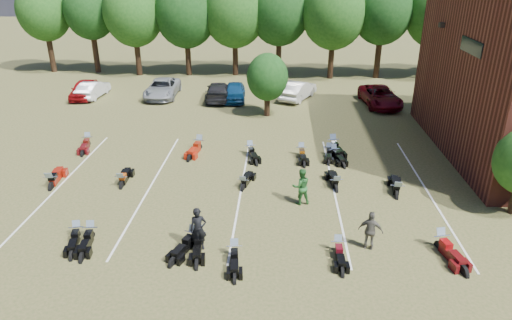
# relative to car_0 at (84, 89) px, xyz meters

# --- Properties ---
(ground) EXTENTS (160.00, 160.00, 0.00)m
(ground) POSITION_rel_car_0_xyz_m (18.46, -19.70, -0.77)
(ground) COLOR brown
(ground) RESTS_ON ground
(car_0) EXTENTS (2.33, 4.73, 1.55)m
(car_0) POSITION_rel_car_0_xyz_m (0.00, 0.00, 0.00)
(car_0) COLOR #9D0E11
(car_0) RESTS_ON ground
(car_1) EXTENTS (1.75, 4.48, 1.45)m
(car_1) POSITION_rel_car_0_xyz_m (0.71, 0.23, -0.05)
(car_1) COLOR silver
(car_1) RESTS_ON ground
(car_2) EXTENTS (2.77, 5.70, 1.56)m
(car_2) POSITION_rel_car_0_xyz_m (6.91, 0.67, 0.01)
(car_2) COLOR gray
(car_2) RESTS_ON ground
(car_3) EXTENTS (2.41, 5.32, 1.51)m
(car_3) POSITION_rel_car_0_xyz_m (12.04, 0.10, -0.02)
(car_3) COLOR black
(car_3) RESTS_ON ground
(car_4) EXTENTS (2.07, 4.56, 1.52)m
(car_4) POSITION_rel_car_0_xyz_m (13.51, -0.11, -0.01)
(car_4) COLOR navy
(car_4) RESTS_ON ground
(car_5) EXTENTS (3.56, 5.16, 1.61)m
(car_5) POSITION_rel_car_0_xyz_m (19.05, 0.63, 0.03)
(car_5) COLOR #ABAAA6
(car_5) RESTS_ON ground
(car_6) EXTENTS (3.19, 5.95, 1.59)m
(car_6) POSITION_rel_car_0_xyz_m (25.92, -0.96, 0.02)
(car_6) COLOR #55040D
(car_6) RESTS_ON ground
(car_7) EXTENTS (2.25, 4.74, 1.34)m
(car_7) POSITION_rel_car_0_xyz_m (32.36, -0.49, -0.11)
(car_7) COLOR #3A3A40
(car_7) RESTS_ON ground
(person_black) EXTENTS (0.79, 0.60, 1.94)m
(person_black) POSITION_rel_car_0_xyz_m (14.12, -22.52, 0.19)
(person_black) COLOR black
(person_black) RESTS_ON ground
(person_green) EXTENTS (1.07, 0.92, 1.92)m
(person_green) POSITION_rel_car_0_xyz_m (18.61, -18.31, 0.18)
(person_green) COLOR #215924
(person_green) RESTS_ON ground
(person_grey) EXTENTS (1.12, 0.73, 1.78)m
(person_grey) POSITION_rel_car_0_xyz_m (21.41, -22.13, 0.11)
(person_grey) COLOR #504E45
(person_grey) RESTS_ON ground
(motorcycle_0) EXTENTS (0.95, 2.24, 1.21)m
(motorcycle_0) POSITION_rel_car_0_xyz_m (9.20, -22.04, -0.77)
(motorcycle_0) COLOR black
(motorcycle_0) RESTS_ON ground
(motorcycle_1) EXTENTS (1.13, 2.19, 1.17)m
(motorcycle_1) POSITION_rel_car_0_xyz_m (8.56, -22.02, -0.77)
(motorcycle_1) COLOR black
(motorcycle_1) RESTS_ON ground
(motorcycle_2) EXTENTS (0.94, 2.27, 1.23)m
(motorcycle_2) POSITION_rel_car_0_xyz_m (14.05, -22.21, -0.77)
(motorcycle_2) COLOR black
(motorcycle_2) RESTS_ON ground
(motorcycle_3) EXTENTS (1.41, 2.33, 1.24)m
(motorcycle_3) POSITION_rel_car_0_xyz_m (13.76, -22.21, -0.77)
(motorcycle_3) COLOR black
(motorcycle_3) RESTS_ON ground
(motorcycle_4) EXTENTS (0.88, 2.15, 1.17)m
(motorcycle_4) POSITION_rel_car_0_xyz_m (15.69, -23.09, -0.77)
(motorcycle_4) COLOR black
(motorcycle_4) RESTS_ON ground
(motorcycle_5) EXTENTS (0.67, 2.04, 1.13)m
(motorcycle_5) POSITION_rel_car_0_xyz_m (20.03, -22.51, -0.77)
(motorcycle_5) COLOR black
(motorcycle_5) RESTS_ON ground
(motorcycle_6) EXTENTS (1.30, 2.53, 1.35)m
(motorcycle_6) POSITION_rel_car_0_xyz_m (24.45, -21.99, -0.77)
(motorcycle_6) COLOR #4C0A0D
(motorcycle_6) RESTS_ON ground
(motorcycle_7) EXTENTS (1.10, 2.57, 1.39)m
(motorcycle_7) POSITION_rel_car_0_xyz_m (5.16, -17.38, -0.77)
(motorcycle_7) COLOR maroon
(motorcycle_7) RESTS_ON ground
(motorcycle_8) EXTENTS (0.85, 2.29, 1.25)m
(motorcycle_8) POSITION_rel_car_0_xyz_m (8.92, -17.03, -0.77)
(motorcycle_8) COLOR black
(motorcycle_8) RESTS_ON ground
(motorcycle_9) EXTENTS (1.11, 2.19, 1.17)m
(motorcycle_9) POSITION_rel_car_0_xyz_m (15.57, -16.95, -0.77)
(motorcycle_9) COLOR black
(motorcycle_9) RESTS_ON ground
(motorcycle_11) EXTENTS (0.96, 2.34, 1.27)m
(motorcycle_11) POSITION_rel_car_0_xyz_m (20.56, -16.78, -0.77)
(motorcycle_11) COLOR black
(motorcycle_11) RESTS_ON ground
(motorcycle_13) EXTENTS (1.04, 2.45, 1.32)m
(motorcycle_13) POSITION_rel_car_0_xyz_m (23.65, -17.37, -0.77)
(motorcycle_13) COLOR black
(motorcycle_13) RESTS_ON ground
(motorcycle_14) EXTENTS (1.08, 2.37, 1.27)m
(motorcycle_14) POSITION_rel_car_0_xyz_m (4.76, -11.24, -0.77)
(motorcycle_14) COLOR #4A0A0E
(motorcycle_14) RESTS_ON ground
(motorcycle_15) EXTENTS (1.21, 2.57, 1.38)m
(motorcycle_15) POSITION_rel_car_0_xyz_m (12.26, -11.49, -0.77)
(motorcycle_15) COLOR #9C1B0B
(motorcycle_15) RESTS_ON ground
(motorcycle_16) EXTENTS (1.32, 2.37, 1.26)m
(motorcycle_16) POSITION_rel_car_0_xyz_m (15.64, -12.13, -0.77)
(motorcycle_16) COLOR black
(motorcycle_16) RESTS_ON ground
(motorcycle_17) EXTENTS (0.86, 2.24, 1.22)m
(motorcycle_17) POSITION_rel_car_0_xyz_m (18.87, -12.20, -0.77)
(motorcycle_17) COLOR black
(motorcycle_17) RESTS_ON ground
(motorcycle_18) EXTENTS (1.23, 2.23, 1.19)m
(motorcycle_18) POSITION_rel_car_0_xyz_m (20.91, -12.32, -0.77)
(motorcycle_18) COLOR black
(motorcycle_18) RESTS_ON ground
(motorcycle_19) EXTENTS (1.28, 2.62, 1.40)m
(motorcycle_19) POSITION_rel_car_0_xyz_m (20.97, -10.97, -0.77)
(motorcycle_19) COLOR black
(motorcycle_19) RESTS_ON ground
(motorcycle_20) EXTENTS (0.79, 2.05, 1.12)m
(motorcycle_20) POSITION_rel_car_0_xyz_m (20.61, -11.98, -0.77)
(motorcycle_20) COLOR black
(motorcycle_20) RESTS_ON ground
(tree_line) EXTENTS (56.00, 6.00, 9.79)m
(tree_line) POSITION_rel_car_0_xyz_m (17.46, 9.30, 5.54)
(tree_line) COLOR black
(tree_line) RESTS_ON ground
(young_tree_midfield) EXTENTS (3.20, 3.20, 4.70)m
(young_tree_midfield) POSITION_rel_car_0_xyz_m (16.46, -4.20, 2.32)
(young_tree_midfield) COLOR black
(young_tree_midfield) RESTS_ON ground
(parking_lines) EXTENTS (20.10, 14.00, 0.01)m
(parking_lines) POSITION_rel_car_0_xyz_m (15.46, -16.70, -0.77)
(parking_lines) COLOR silver
(parking_lines) RESTS_ON ground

